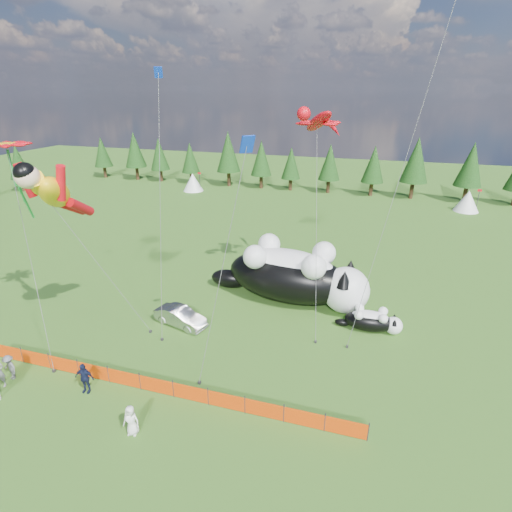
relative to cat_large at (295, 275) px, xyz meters
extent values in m
plane|color=#133C0A|center=(-4.94, -9.24, -2.20)|extent=(160.00, 160.00, 0.00)
cylinder|color=#262626|center=(-13.94, -12.24, -1.65)|extent=(0.06, 0.06, 1.10)
cylinder|color=#262626|center=(-11.94, -12.24, -1.65)|extent=(0.06, 0.06, 1.10)
cylinder|color=#262626|center=(-9.94, -12.24, -1.65)|extent=(0.06, 0.06, 1.10)
cylinder|color=#262626|center=(-7.94, -12.24, -1.65)|extent=(0.06, 0.06, 1.10)
cylinder|color=#262626|center=(-5.94, -12.24, -1.65)|extent=(0.06, 0.06, 1.10)
cylinder|color=#262626|center=(-3.94, -12.24, -1.65)|extent=(0.06, 0.06, 1.10)
cylinder|color=#262626|center=(-1.94, -12.24, -1.65)|extent=(0.06, 0.06, 1.10)
cylinder|color=#262626|center=(0.06, -12.24, -1.65)|extent=(0.06, 0.06, 1.10)
cylinder|color=#262626|center=(2.06, -12.24, -1.65)|extent=(0.06, 0.06, 1.10)
cylinder|color=#262626|center=(4.06, -12.24, -1.65)|extent=(0.06, 0.06, 1.10)
cylinder|color=#262626|center=(6.06, -12.24, -1.65)|extent=(0.06, 0.06, 1.10)
cube|color=#E23D04|center=(-14.94, -12.24, -1.70)|extent=(2.00, 0.04, 0.90)
cube|color=#E23D04|center=(-12.94, -12.24, -1.70)|extent=(2.00, 0.04, 0.90)
cube|color=#E23D04|center=(-10.94, -12.24, -1.70)|extent=(2.00, 0.04, 0.90)
cube|color=#E23D04|center=(-8.94, -12.24, -1.70)|extent=(2.00, 0.04, 0.90)
cube|color=#E23D04|center=(-6.94, -12.24, -1.70)|extent=(2.00, 0.04, 0.90)
cube|color=#E23D04|center=(-4.94, -12.24, -1.70)|extent=(2.00, 0.04, 0.90)
cube|color=#E23D04|center=(-2.94, -12.24, -1.70)|extent=(2.00, 0.04, 0.90)
cube|color=#E23D04|center=(-0.94, -12.24, -1.70)|extent=(2.00, 0.04, 0.90)
cube|color=#E23D04|center=(1.06, -12.24, -1.70)|extent=(2.00, 0.04, 0.90)
cube|color=#E23D04|center=(3.06, -12.24, -1.70)|extent=(2.00, 0.04, 0.90)
cube|color=#E23D04|center=(5.06, -12.24, -1.70)|extent=(2.00, 0.04, 0.90)
ellipsoid|color=black|center=(-0.55, 0.07, -0.28)|extent=(10.07, 5.61, 3.84)
ellipsoid|color=white|center=(-0.55, 0.07, 0.68)|extent=(7.58, 4.06, 2.34)
sphere|color=white|center=(3.89, -0.48, -0.49)|extent=(3.41, 3.41, 3.41)
sphere|color=#F55F6B|center=(5.33, -0.65, -0.49)|extent=(0.48, 0.48, 0.48)
ellipsoid|color=black|center=(-5.63, 0.69, -1.45)|extent=(3.14, 1.84, 1.49)
cone|color=black|center=(3.77, -1.49, 0.87)|extent=(1.19, 1.19, 1.19)
cone|color=black|center=(4.02, 0.54, 0.87)|extent=(1.19, 1.19, 1.19)
sphere|color=white|center=(1.95, 1.16, 1.53)|extent=(1.79, 1.79, 1.79)
sphere|color=white|center=(1.61, -1.59, 1.53)|extent=(1.79, 1.79, 1.79)
sphere|color=white|center=(-2.50, 1.70, 1.53)|extent=(1.79, 1.79, 1.79)
sphere|color=white|center=(-2.84, -1.05, 1.53)|extent=(1.79, 1.79, 1.79)
ellipsoid|color=black|center=(5.74, -2.58, -1.53)|extent=(3.36, 1.61, 1.34)
ellipsoid|color=white|center=(5.74, -2.58, -1.19)|extent=(2.54, 1.15, 0.82)
sphere|color=white|center=(7.30, -2.56, -1.60)|extent=(1.19, 1.19, 1.19)
sphere|color=#F55F6B|center=(7.81, -2.55, -1.60)|extent=(0.17, 0.17, 0.17)
ellipsoid|color=black|center=(3.96, -2.61, -1.94)|extent=(1.05, 0.54, 0.52)
cone|color=black|center=(7.31, -2.91, -1.13)|extent=(0.42, 0.42, 0.42)
cone|color=black|center=(7.30, -2.20, -1.13)|extent=(0.42, 0.42, 0.42)
sphere|color=white|center=(6.55, -2.08, -0.90)|extent=(0.62, 0.62, 0.62)
sphere|color=white|center=(6.57, -3.05, -0.90)|extent=(0.62, 0.62, 0.62)
sphere|color=white|center=(4.99, -2.11, -0.90)|extent=(0.62, 0.62, 0.62)
sphere|color=white|center=(5.01, -3.07, -0.90)|extent=(0.62, 0.62, 0.62)
imported|color=#A6A7AB|center=(-6.78, -5.74, -1.56)|extent=(4.10, 2.30, 1.28)
imported|color=#131936|center=(-8.67, -13.23, -1.30)|extent=(1.12, 0.68, 1.80)
imported|color=slate|center=(-13.40, -13.58, -1.43)|extent=(1.09, 0.76, 1.54)
imported|color=white|center=(-4.66, -15.02, -1.39)|extent=(0.84, 0.60, 1.61)
cylinder|color=#595959|center=(-10.19, -8.24, 2.79)|extent=(0.03, 0.03, 10.57)
cube|color=#262626|center=(-8.33, -7.21, -2.12)|extent=(0.15, 0.15, 0.16)
cylinder|color=#595959|center=(1.66, -1.48, 4.42)|extent=(0.03, 0.03, 14.97)
cube|color=#262626|center=(2.52, -5.15, -2.12)|extent=(0.15, 0.15, 0.16)
cylinder|color=#595959|center=(-13.29, -10.71, 4.03)|extent=(0.03, 0.03, 13.09)
cube|color=#262626|center=(-11.57, -12.43, -2.12)|extent=(0.15, 0.15, 0.16)
cube|color=green|center=(-15.01, -8.98, 7.73)|extent=(0.19, 0.19, 4.17)
cylinder|color=#595959|center=(-7.58, -5.74, 5.92)|extent=(0.03, 0.03, 16.48)
cube|color=#262626|center=(-7.13, -7.79, -2.12)|extent=(0.15, 0.15, 0.16)
cylinder|color=#595959|center=(6.43, -3.49, 8.89)|extent=(0.03, 0.03, 22.43)
cube|color=#262626|center=(4.52, -5.10, -2.12)|extent=(0.15, 0.15, 0.16)
cylinder|color=#595959|center=(-1.81, -10.28, 4.33)|extent=(0.03, 0.03, 13.07)
cube|color=#262626|center=(-3.07, -10.91, -2.12)|extent=(0.15, 0.15, 0.16)
camera|label=1|loc=(5.10, -26.98, 12.98)|focal=28.00mm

